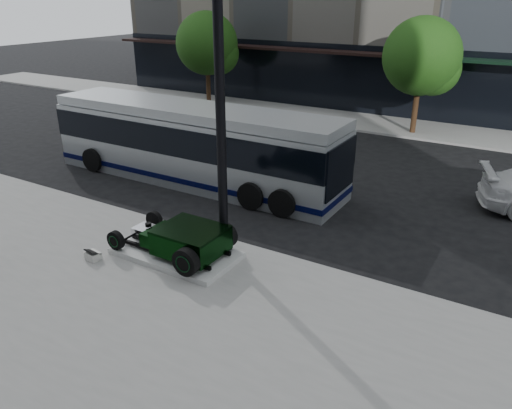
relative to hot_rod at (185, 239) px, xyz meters
The scene contains 8 objects.
ground 3.73m from the hot_rod, 78.81° to the left, with size 120.00×120.00×0.00m, color black.
sidewalk_far 17.62m from the hot_rod, 87.69° to the left, with size 70.00×4.00×0.12m, color gray.
street_trees 17.05m from the hot_rod, 83.64° to the left, with size 29.80×3.80×5.70m.
display_plinth 0.60m from the hot_rod, behind, with size 3.40×1.80×0.15m, color silver.
hot_rod is the anchor object (origin of this frame).
info_plaque 2.54m from the hot_rod, 147.51° to the right, with size 0.43×0.35×0.31m.
lamppost 3.44m from the hot_rod, 47.73° to the left, with size 0.46×0.46×8.32m.
transit_bus 6.56m from the hot_rod, 125.30° to the left, with size 12.12×2.88×2.92m.
Camera 1 is at (7.09, -12.83, 6.81)m, focal length 35.00 mm.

